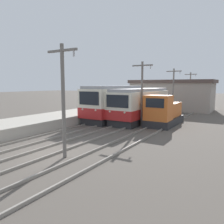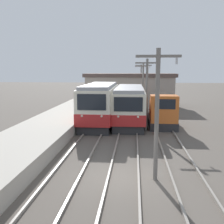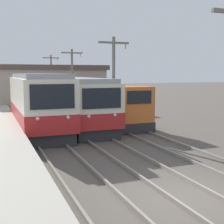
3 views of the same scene
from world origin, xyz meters
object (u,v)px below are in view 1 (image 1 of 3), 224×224
at_px(commuter_train_left, 116,104).
at_px(catenary_mast_distant, 190,88).
at_px(commuter_train_center, 141,106).
at_px(catenary_mast_far, 173,89).
at_px(catenary_mast_near, 63,97).
at_px(catenary_mast_mid, 142,91).
at_px(shunting_locomotive, 164,113).

xyz_separation_m(commuter_train_left, catenary_mast_distant, (4.31, 18.15, 1.57)).
distance_m(commuter_train_center, catenary_mast_far, 7.48).
height_order(commuter_train_center, catenary_mast_distant, catenary_mast_distant).
distance_m(catenary_mast_near, catenary_mast_mid, 10.34).
height_order(commuter_train_left, commuter_train_center, commuter_train_left).
xyz_separation_m(commuter_train_center, catenary_mast_far, (1.51, 7.13, 1.69)).
bearing_deg(commuter_train_left, shunting_locomotive, -5.60).
distance_m(commuter_train_left, catenary_mast_mid, 5.24).
relative_size(catenary_mast_near, catenary_mast_mid, 1.00).
bearing_deg(shunting_locomotive, catenary_mast_near, -96.91).
bearing_deg(catenary_mast_far, catenary_mast_distant, 90.00).
height_order(shunting_locomotive, catenary_mast_far, catenary_mast_far).
height_order(catenary_mast_near, catenary_mast_distant, same).
distance_m(commuter_train_left, shunting_locomotive, 5.86).
distance_m(catenary_mast_mid, catenary_mast_far, 10.34).
xyz_separation_m(commuter_train_left, shunting_locomotive, (5.80, -0.57, -0.56)).
distance_m(commuter_train_left, catenary_mast_near, 13.67).
bearing_deg(commuter_train_left, catenary_mast_mid, -30.48).
bearing_deg(commuter_train_center, shunting_locomotive, -22.51).
relative_size(commuter_train_left, catenary_mast_mid, 1.68).
bearing_deg(commuter_train_left, catenary_mast_far, 61.10).
height_order(commuter_train_center, catenary_mast_near, catenary_mast_near).
relative_size(catenary_mast_near, catenary_mast_distant, 1.00).
distance_m(commuter_train_center, shunting_locomotive, 3.28).
distance_m(commuter_train_center, catenary_mast_near, 13.74).
relative_size(shunting_locomotive, catenary_mast_far, 0.96).
xyz_separation_m(commuter_train_center, catenary_mast_distant, (1.51, 17.47, 1.69)).
bearing_deg(catenary_mast_far, catenary_mast_mid, -90.00).
distance_m(commuter_train_left, commuter_train_center, 2.88).
height_order(catenary_mast_far, catenary_mast_distant, same).
relative_size(commuter_train_left, catenary_mast_near, 1.68).
xyz_separation_m(shunting_locomotive, catenary_mast_distant, (-1.49, 18.71, 2.14)).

